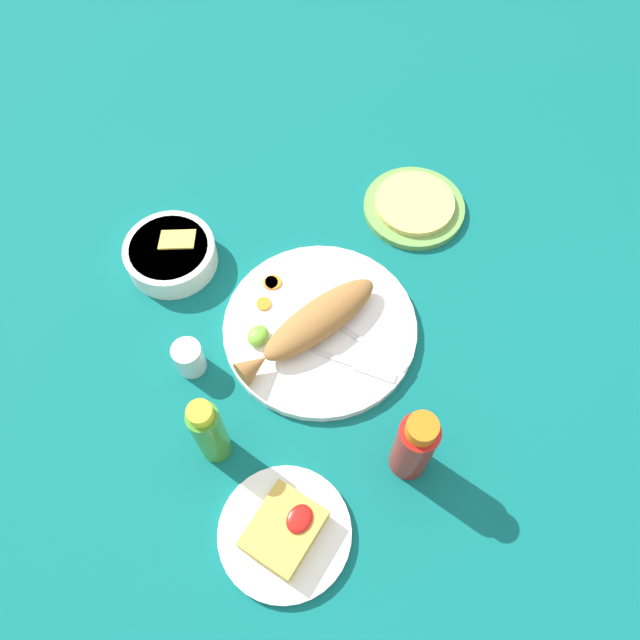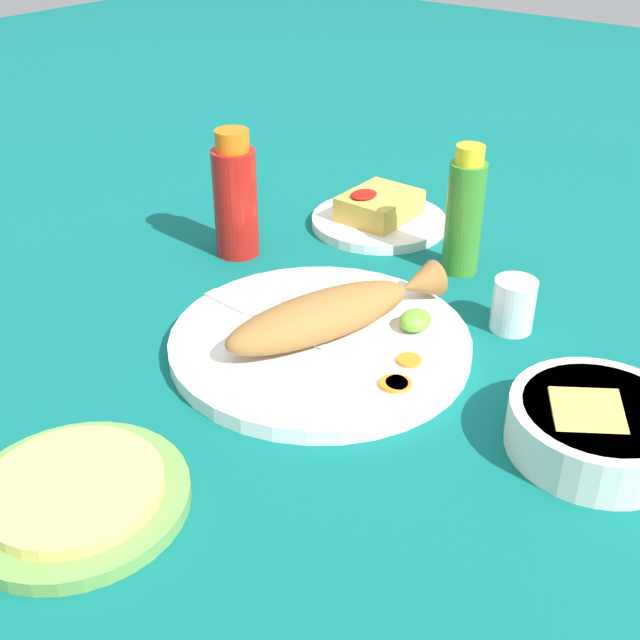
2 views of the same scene
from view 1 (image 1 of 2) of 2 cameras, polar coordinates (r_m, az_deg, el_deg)
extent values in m
plane|color=#0C605B|center=(1.08, 0.00, -0.96)|extent=(4.00, 4.00, 0.00)
cylinder|color=white|center=(1.07, 0.00, -0.74)|extent=(0.33, 0.33, 0.02)
ellipsoid|color=#996633|center=(1.04, 0.00, 0.12)|extent=(0.24, 0.14, 0.05)
cone|color=#996633|center=(1.01, -6.09, -4.22)|extent=(0.06, 0.06, 0.04)
cube|color=silver|center=(1.06, 2.10, -0.77)|extent=(0.02, 0.12, 0.00)
cube|color=silver|center=(1.04, 6.26, -3.42)|extent=(0.02, 0.07, 0.00)
cube|color=silver|center=(1.04, 0.23, -3.08)|extent=(0.03, 0.11, 0.00)
cube|color=silver|center=(1.03, 5.05, -4.75)|extent=(0.03, 0.07, 0.00)
cylinder|color=orange|center=(1.11, -4.56, 3.42)|extent=(0.03, 0.03, 0.00)
cylinder|color=orange|center=(1.11, -4.29, 3.46)|extent=(0.03, 0.03, 0.00)
cylinder|color=orange|center=(1.09, -5.17, 1.48)|extent=(0.03, 0.03, 0.00)
ellipsoid|color=#6BB233|center=(1.05, -5.69, -1.43)|extent=(0.04, 0.03, 0.02)
cylinder|color=#B21914|center=(0.94, 8.54, -11.47)|extent=(0.06, 0.06, 0.15)
cylinder|color=orange|center=(0.86, 9.30, -9.78)|extent=(0.04, 0.04, 0.03)
cylinder|color=#3D8428|center=(0.95, -10.04, -10.16)|extent=(0.05, 0.05, 0.15)
cylinder|color=yellow|center=(0.87, -10.90, -8.39)|extent=(0.04, 0.04, 0.02)
cylinder|color=silver|center=(1.05, -11.89, -3.42)|extent=(0.05, 0.05, 0.06)
cylinder|color=white|center=(1.06, -11.72, -3.81)|extent=(0.04, 0.04, 0.03)
cylinder|color=white|center=(0.97, -3.24, -18.85)|extent=(0.20, 0.20, 0.01)
cube|color=gold|center=(0.94, -3.32, -18.60)|extent=(0.11, 0.09, 0.04)
ellipsoid|color=#AD140F|center=(0.92, -1.89, -17.71)|extent=(0.04, 0.03, 0.01)
cylinder|color=white|center=(1.17, -13.47, 5.83)|extent=(0.16, 0.16, 0.05)
cylinder|color=olive|center=(1.15, -13.63, 6.27)|extent=(0.14, 0.14, 0.02)
cube|color=gold|center=(1.16, -12.85, 7.57)|extent=(0.10, 0.09, 0.02)
cylinder|color=#6B9E4C|center=(1.24, 8.57, 10.13)|extent=(0.19, 0.19, 0.01)
cylinder|color=#E0C666|center=(1.23, 8.66, 10.51)|extent=(0.15, 0.15, 0.01)
camera|label=2|loc=(1.33, -4.34, 40.61)|focal=45.00mm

